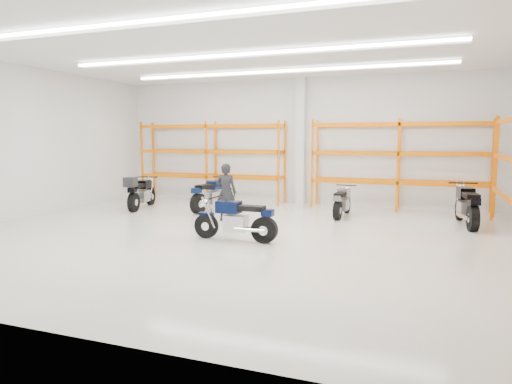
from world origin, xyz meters
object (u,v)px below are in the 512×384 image
(motorcycle_back_d, at_px, (467,207))
(standing_man, at_px, (226,192))
(motorcycle_back_c, at_px, (342,203))
(structural_column, at_px, (301,142))
(motorcycle_back_a, at_px, (140,193))
(motorcycle_back_b, at_px, (211,196))
(motorcycle_main, at_px, (238,221))

(motorcycle_back_d, bearing_deg, standing_man, -166.84)
(motorcycle_back_c, bearing_deg, structural_column, 129.77)
(motorcycle_back_a, distance_m, motorcycle_back_d, 10.01)
(motorcycle_back_c, bearing_deg, standing_man, -148.85)
(motorcycle_back_b, xyz_separation_m, motorcycle_back_d, (7.61, 0.02, 0.02))
(motorcycle_back_d, relative_size, structural_column, 0.51)
(structural_column, bearing_deg, motorcycle_back_d, -26.12)
(motorcycle_back_d, distance_m, standing_man, 6.60)
(motorcycle_main, xyz_separation_m, motorcycle_back_d, (5.10, 3.78, 0.05))
(motorcycle_main, height_order, structural_column, structural_column)
(motorcycle_back_a, height_order, motorcycle_back_c, motorcycle_back_a)
(motorcycle_back_a, bearing_deg, structural_column, 33.87)
(motorcycle_main, distance_m, structural_column, 6.63)
(motorcycle_back_a, bearing_deg, motorcycle_main, -33.49)
(standing_man, bearing_deg, motorcycle_back_a, -23.12)
(standing_man, bearing_deg, structural_column, -113.07)
(motorcycle_back_a, relative_size, standing_man, 1.33)
(motorcycle_back_b, distance_m, motorcycle_back_d, 7.61)
(motorcycle_back_c, relative_size, standing_man, 1.14)
(structural_column, bearing_deg, standing_man, -105.11)
(motorcycle_back_c, distance_m, structural_column, 3.48)
(motorcycle_back_d, bearing_deg, structural_column, 153.88)
(motorcycle_back_d, distance_m, structural_column, 6.16)
(motorcycle_main, height_order, standing_man, standing_man)
(motorcycle_main, height_order, motorcycle_back_d, motorcycle_back_d)
(motorcycle_back_a, relative_size, motorcycle_back_d, 0.96)
(motorcycle_back_c, height_order, structural_column, structural_column)
(motorcycle_back_a, bearing_deg, standing_man, -15.15)
(motorcycle_back_a, distance_m, motorcycle_back_b, 2.43)
(motorcycle_back_d, height_order, structural_column, structural_column)
(motorcycle_back_c, bearing_deg, motorcycle_back_a, -172.61)
(motorcycle_main, distance_m, motorcycle_back_b, 4.52)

